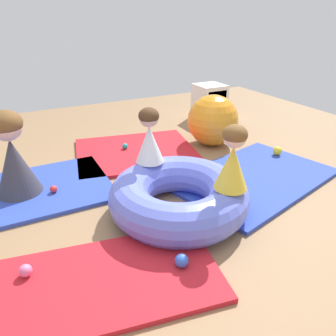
# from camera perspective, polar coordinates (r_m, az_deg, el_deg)

# --- Properties ---
(ground_plane) EXTENTS (8.00, 8.00, 0.00)m
(ground_plane) POSITION_cam_1_polar(r_m,az_deg,el_deg) (2.89, -0.38, -8.11)
(ground_plane) COLOR #93704C
(gym_mat_far_right) EXTENTS (1.66, 1.49, 0.04)m
(gym_mat_far_right) POSITION_cam_1_polar(r_m,az_deg,el_deg) (4.10, -5.65, 2.85)
(gym_mat_far_right) COLOR red
(gym_mat_far_right) RESTS_ON ground
(gym_mat_far_left) EXTENTS (1.92, 1.47, 0.04)m
(gym_mat_far_left) POSITION_cam_1_polar(r_m,az_deg,el_deg) (3.56, 14.81, -1.66)
(gym_mat_far_left) COLOR #2D47B7
(gym_mat_far_left) RESTS_ON ground
(gym_mat_near_right) EXTENTS (1.73, 1.08, 0.04)m
(gym_mat_near_right) POSITION_cam_1_polar(r_m,az_deg,el_deg) (2.29, -12.33, -19.18)
(gym_mat_near_right) COLOR red
(gym_mat_near_right) RESTS_ON ground
(gym_mat_center_rear) EXTENTS (1.69, 1.09, 0.04)m
(gym_mat_center_rear) POSITION_cam_1_polar(r_m,az_deg,el_deg) (3.46, -24.41, -4.10)
(gym_mat_center_rear) COLOR #2D47B7
(gym_mat_center_rear) RESTS_ON ground
(inflatable_cushion) EXTENTS (1.21, 1.21, 0.35)m
(inflatable_cushion) POSITION_cam_1_polar(r_m,az_deg,el_deg) (2.81, 1.89, -4.99)
(inflatable_cushion) COLOR #6070E5
(inflatable_cushion) RESTS_ON ground
(child_in_yellow) EXTENTS (0.32, 0.32, 0.52)m
(child_in_yellow) POSITION_cam_1_polar(r_m,az_deg,el_deg) (2.52, 11.34, 1.66)
(child_in_yellow) COLOR yellow
(child_in_yellow) RESTS_ON inflatable_cushion
(child_in_white) EXTENTS (0.37, 0.37, 0.51)m
(child_in_white) POSITION_cam_1_polar(r_m,az_deg,el_deg) (2.94, -3.31, 5.62)
(child_in_white) COLOR white
(child_in_white) RESTS_ON inflatable_cushion
(adult_seated) EXTENTS (0.54, 0.54, 0.81)m
(adult_seated) POSITION_cam_1_polar(r_m,az_deg,el_deg) (3.29, -25.71, 2.15)
(adult_seated) COLOR #383842
(adult_seated) RESTS_ON gym_mat_center_rear
(play_ball_blue) EXTENTS (0.09, 0.09, 0.09)m
(play_ball_blue) POSITION_cam_1_polar(r_m,az_deg,el_deg) (2.29, 2.42, -15.97)
(play_ball_blue) COLOR blue
(play_ball_blue) RESTS_ON gym_mat_near_right
(play_ball_red) EXTENTS (0.07, 0.07, 0.07)m
(play_ball_red) POSITION_cam_1_polar(r_m,az_deg,el_deg) (3.31, -19.50, -3.52)
(play_ball_red) COLOR red
(play_ball_red) RESTS_ON gym_mat_center_rear
(play_ball_pink) EXTENTS (0.09, 0.09, 0.09)m
(play_ball_pink) POSITION_cam_1_polar(r_m,az_deg,el_deg) (2.42, -23.81, -16.21)
(play_ball_pink) COLOR pink
(play_ball_pink) RESTS_ON gym_mat_near_right
(play_ball_yellow) EXTENTS (0.11, 0.11, 0.11)m
(play_ball_yellow) POSITION_cam_1_polar(r_m,az_deg,el_deg) (4.14, 18.71, 2.87)
(play_ball_yellow) COLOR yellow
(play_ball_yellow) RESTS_ON gym_mat_far_left
(play_ball_teal) EXTENTS (0.07, 0.07, 0.07)m
(play_ball_teal) POSITION_cam_1_polar(r_m,az_deg,el_deg) (4.15, -7.59, 3.84)
(play_ball_teal) COLOR teal
(play_ball_teal) RESTS_ON gym_mat_far_right
(exercise_ball_large) EXTENTS (0.66, 0.66, 0.66)m
(exercise_ball_large) POSITION_cam_1_polar(r_m,az_deg,el_deg) (4.31, 7.89, 8.30)
(exercise_ball_large) COLOR orange
(exercise_ball_large) RESTS_ON ground
(storage_cube) EXTENTS (0.44, 0.44, 0.56)m
(storage_cube) POSITION_cam_1_polar(r_m,az_deg,el_deg) (5.42, 7.43, 11.41)
(storage_cube) COLOR white
(storage_cube) RESTS_ON ground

